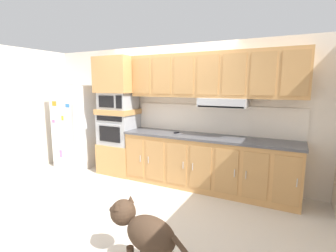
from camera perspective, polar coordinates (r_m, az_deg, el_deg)
name	(u,v)px	position (r m, az deg, el deg)	size (l,w,h in m)	color
ground_plane	(141,195)	(4.27, -6.21, -15.26)	(9.60, 9.60, 0.00)	beige
back_kitchen_wall	(171,112)	(4.88, 0.65, 3.18)	(6.20, 0.12, 2.50)	silver
side_panel_left	(24,111)	(5.93, -29.83, 3.03)	(0.12, 7.10, 2.50)	silver
refrigerator	(77,126)	(5.83, -20.05, -0.06)	(0.76, 0.73, 1.76)	white
oven_base_cabinet	(120,158)	(5.28, -10.87, -7.05)	(0.74, 0.62, 0.60)	tan
built_in_oven	(119,129)	(5.14, -11.09, -0.62)	(0.70, 0.62, 0.60)	#A8AAAF
appliance_mid_shelf	(118,111)	(5.09, -11.20, 3.26)	(0.74, 0.62, 0.10)	tan
microwave	(118,101)	(5.08, -11.29, 5.62)	(0.64, 0.54, 0.32)	#A8AAAF
appliance_upper_cabinet	(117,75)	(5.07, -11.45, 11.26)	(0.74, 0.62, 0.68)	tan
lower_cabinet_run	(206,163)	(4.39, 8.67, -8.41)	(2.94, 0.63, 0.88)	tan
countertop_slab	(207,137)	(4.28, 8.83, -2.52)	(2.98, 0.64, 0.04)	#4C4C51
backsplash_panel	(212,119)	(4.51, 10.05, 1.51)	(2.98, 0.02, 0.50)	white
upper_cabinet_with_hood	(212,77)	(4.31, 9.88, 10.93)	(2.94, 0.48, 0.88)	tan
screwdriver	(177,133)	(4.44, 2.01, -1.54)	(0.17, 0.16, 0.03)	black
dog	(144,231)	(2.54, -5.57, -22.59)	(1.00, 0.43, 0.67)	#473323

